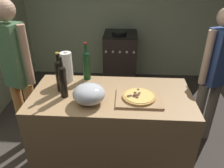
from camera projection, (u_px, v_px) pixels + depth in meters
ground_plane at (107, 118)px, 3.24m from camera, size 3.85×3.57×0.02m
kitchen_wall_rear at (113, 7)px, 3.97m from camera, size 3.85×0.10×2.60m
counter at (111, 134)px, 2.23m from camera, size 1.47×0.72×0.94m
cutting_board at (139, 98)px, 1.92m from camera, size 0.40×0.32×0.02m
pizza at (139, 96)px, 1.91m from camera, size 0.29×0.29×0.03m
mixing_bowl at (89, 94)px, 1.84m from camera, size 0.28×0.28×0.17m
paper_towel_roll at (67, 67)px, 2.17m from camera, size 0.11×0.11×0.30m
wine_bottle_green at (60, 74)px, 1.99m from camera, size 0.08×0.08×0.38m
wine_bottle_amber at (86, 64)px, 2.20m from camera, size 0.07×0.07×0.39m
wine_bottle_dark at (63, 80)px, 1.89m from camera, size 0.07×0.07×0.38m
stove at (120, 59)px, 4.00m from camera, size 0.57×0.64×0.98m
person_in_stripes at (18, 72)px, 2.29m from camera, size 0.37×0.25×1.72m
person_in_red at (214, 73)px, 2.40m from camera, size 0.35×0.27×1.63m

